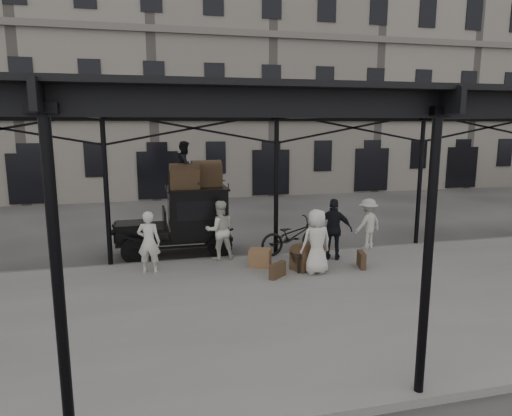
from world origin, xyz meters
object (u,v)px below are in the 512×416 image
Objects in this scene: steamer_trunk_roof_near at (184,178)px; steamer_trunk_platform at (307,257)px; bicycle at (292,236)px; taxi at (187,218)px; porter_official at (334,229)px; porter_left at (149,242)px.

steamer_trunk_roof_near reaches higher than steamer_trunk_platform.
taxi is at bearing 56.55° from bicycle.
porter_official is 0.85× the size of bicycle.
steamer_trunk_roof_near is 4.54m from steamer_trunk_platform.
taxi is 3.42m from bicycle.
bicycle is (4.38, 0.81, -0.29)m from porter_left.
porter_left is 1.96× the size of steamer_trunk_platform.
steamer_trunk_roof_near is at bearing 4.61° from porter_official.
steamer_trunk_roof_near is at bearing 60.97° from bicycle.
taxi is 4.67m from porter_official.
steamer_trunk_platform is (-1.07, -0.65, -0.60)m from porter_official.
steamer_trunk_platform is at bearing -174.50° from porter_left.
taxi is at bearing 1.43° from porter_official.
steamer_trunk_roof_near is (-3.22, 1.04, 1.79)m from bicycle.
steamer_trunk_platform is (4.32, -0.71, -0.54)m from porter_left.
porter_official is at bearing 5.97° from steamer_trunk_platform.
taxi reaches higher than porter_official.
porter_left is 2.65m from steamer_trunk_roof_near.
bicycle is 1.54m from steamer_trunk_platform.
porter_official is (4.14, -2.16, -0.13)m from taxi.
porter_left is 4.41m from steamer_trunk_platform.
porter_left reaches higher than bicycle.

